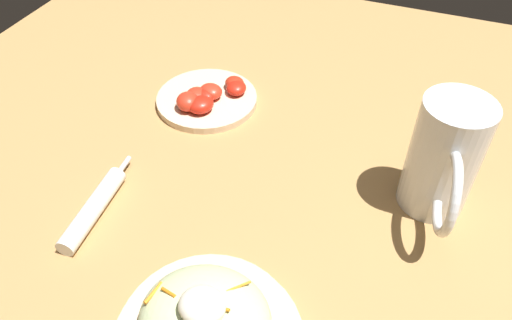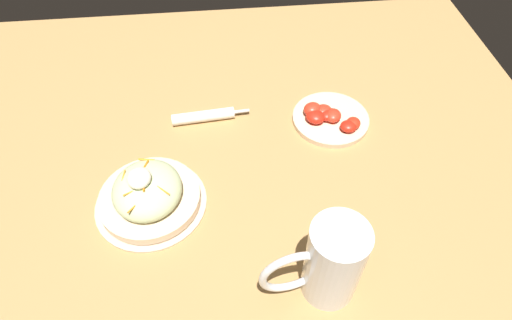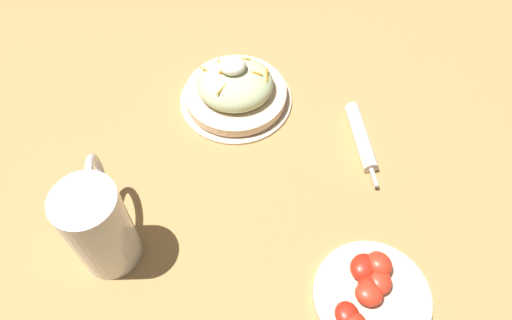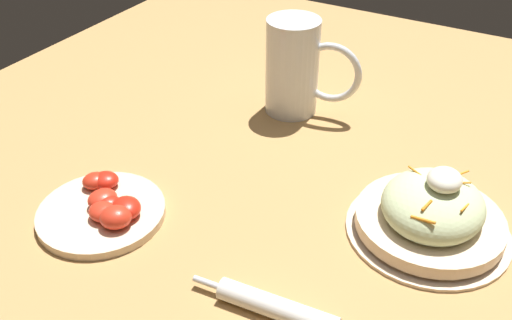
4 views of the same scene
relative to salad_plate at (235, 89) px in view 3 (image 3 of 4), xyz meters
The scene contains 5 objects.
ground_plane 0.18m from the salad_plate, 84.99° to the left, with size 1.43×1.43×0.00m, color #B2844C.
salad_plate is the anchor object (origin of this frame).
beer_mug 0.37m from the salad_plate, 56.21° to the left, with size 0.09×0.17×0.17m.
napkin_roll 0.25m from the salad_plate, 153.80° to the left, with size 0.04×0.18×0.03m.
tomato_plate 0.44m from the salad_plate, 115.47° to the left, with size 0.17×0.17×0.04m.
Camera 3 is at (-0.02, 0.45, 0.71)m, focal length 33.80 mm.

